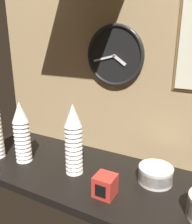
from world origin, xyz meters
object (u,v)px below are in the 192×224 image
(bowl_stack_right, at_px, (155,174))
(napkin_dispenser, at_px, (105,185))
(cup_stack_center, at_px, (73,139))
(wall_clock, at_px, (115,56))
(cup_stack_left, at_px, (22,132))

(bowl_stack_right, distance_m, napkin_dispenser, 0.27)
(cup_stack_center, xyz_separation_m, wall_clock, (0.09, 0.28, 0.39))
(napkin_dispenser, bearing_deg, bowl_stack_right, 50.35)
(bowl_stack_right, bearing_deg, wall_clock, 151.18)
(bowl_stack_right, xyz_separation_m, napkin_dispenser, (-0.17, -0.21, 0.01))
(cup_stack_left, bearing_deg, cup_stack_center, 5.82)
(cup_stack_center, bearing_deg, cup_stack_left, -174.18)
(cup_stack_center, height_order, napkin_dispenser, cup_stack_center)
(bowl_stack_right, relative_size, napkin_dispenser, 1.71)
(cup_stack_left, distance_m, cup_stack_center, 0.32)
(cup_stack_left, distance_m, napkin_dispenser, 0.56)
(napkin_dispenser, bearing_deg, cup_stack_left, 173.55)
(napkin_dispenser, bearing_deg, wall_clock, 109.54)
(wall_clock, distance_m, napkin_dispenser, 0.66)
(bowl_stack_right, height_order, wall_clock, wall_clock)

